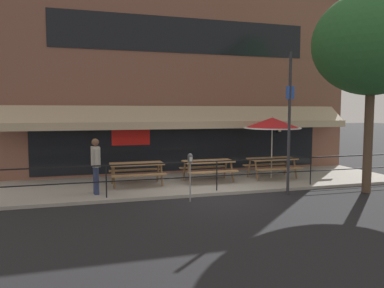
% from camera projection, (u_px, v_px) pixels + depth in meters
% --- Properties ---
extents(ground_plane, '(120.00, 120.00, 0.00)m').
position_uv_depth(ground_plane, '(220.00, 196.00, 11.70)').
color(ground_plane, black).
extents(patio_deck, '(15.00, 4.00, 0.10)m').
position_uv_depth(patio_deck, '(201.00, 182.00, 13.60)').
color(patio_deck, '#9E998E').
rests_on(patio_deck, ground).
extents(restaurant_building, '(15.00, 1.60, 8.07)m').
position_uv_depth(restaurant_building, '(184.00, 78.00, 15.38)').
color(restaurant_building, brown).
rests_on(restaurant_building, ground).
extents(patio_railing, '(13.84, 0.04, 0.97)m').
position_uv_depth(patio_railing, '(217.00, 169.00, 11.91)').
color(patio_railing, black).
rests_on(patio_railing, patio_deck).
extents(picnic_table_left, '(1.80, 1.42, 0.76)m').
position_uv_depth(picnic_table_left, '(137.00, 168.00, 12.80)').
color(picnic_table_left, '#997047').
rests_on(picnic_table_left, patio_deck).
extents(picnic_table_centre, '(1.80, 1.42, 0.76)m').
position_uv_depth(picnic_table_centre, '(208.00, 165.00, 13.46)').
color(picnic_table_centre, '#997047').
rests_on(picnic_table_centre, patio_deck).
extents(picnic_table_right, '(1.80, 1.42, 0.76)m').
position_uv_depth(picnic_table_right, '(272.00, 162.00, 14.16)').
color(picnic_table_right, '#997047').
rests_on(picnic_table_right, patio_deck).
extents(patio_umbrella_right, '(2.14, 2.14, 2.38)m').
position_uv_depth(patio_umbrella_right, '(272.00, 123.00, 14.07)').
color(patio_umbrella_right, '#B7B2A8').
rests_on(patio_umbrella_right, patio_deck).
extents(pedestrian_walking, '(0.27, 0.62, 1.71)m').
position_uv_depth(pedestrian_walking, '(96.00, 163.00, 11.39)').
color(pedestrian_walking, navy).
rests_on(pedestrian_walking, patio_deck).
extents(parking_meter_near, '(0.15, 0.16, 1.42)m').
position_uv_depth(parking_meter_near, '(190.00, 163.00, 10.82)').
color(parking_meter_near, gray).
rests_on(parking_meter_near, ground).
extents(street_sign_pole, '(0.28, 0.09, 4.46)m').
position_uv_depth(street_sign_pole, '(289.00, 122.00, 11.67)').
color(street_sign_pole, '#2D2D33').
rests_on(street_sign_pole, ground).
extents(street_tree_curbside, '(3.81, 3.43, 6.94)m').
position_uv_depth(street_tree_curbside, '(377.00, 37.00, 11.70)').
color(street_tree_curbside, brown).
rests_on(street_tree_curbside, ground).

